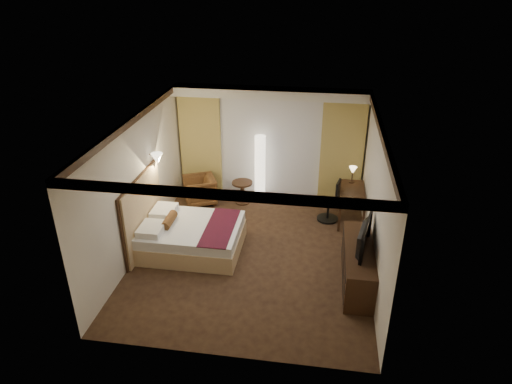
# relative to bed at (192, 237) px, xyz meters

# --- Properties ---
(floor) EXTENTS (4.50, 5.50, 0.01)m
(floor) POSITION_rel_bed_xyz_m (1.22, 0.07, -0.28)
(floor) COLOR black
(floor) RESTS_ON ground
(ceiling) EXTENTS (4.50, 5.50, 0.01)m
(ceiling) POSITION_rel_bed_xyz_m (1.22, 0.07, 2.42)
(ceiling) COLOR white
(ceiling) RESTS_ON back_wall
(back_wall) EXTENTS (4.50, 0.02, 2.70)m
(back_wall) POSITION_rel_bed_xyz_m (1.22, 2.82, 1.07)
(back_wall) COLOR beige
(back_wall) RESTS_ON floor
(left_wall) EXTENTS (0.02, 5.50, 2.70)m
(left_wall) POSITION_rel_bed_xyz_m (-1.03, 0.07, 1.07)
(left_wall) COLOR beige
(left_wall) RESTS_ON floor
(right_wall) EXTENTS (0.02, 5.50, 2.70)m
(right_wall) POSITION_rel_bed_xyz_m (3.47, 0.07, 1.07)
(right_wall) COLOR beige
(right_wall) RESTS_ON floor
(crown_molding) EXTENTS (4.50, 5.50, 0.12)m
(crown_molding) POSITION_rel_bed_xyz_m (1.22, 0.07, 2.36)
(crown_molding) COLOR black
(crown_molding) RESTS_ON ceiling
(soffit) EXTENTS (4.50, 0.50, 0.20)m
(soffit) POSITION_rel_bed_xyz_m (1.22, 2.57, 2.32)
(soffit) COLOR white
(soffit) RESTS_ON ceiling
(curtain_sheer) EXTENTS (2.48, 0.04, 2.45)m
(curtain_sheer) POSITION_rel_bed_xyz_m (1.22, 2.74, 0.97)
(curtain_sheer) COLOR silver
(curtain_sheer) RESTS_ON back_wall
(curtain_left_drape) EXTENTS (1.00, 0.14, 2.45)m
(curtain_left_drape) POSITION_rel_bed_xyz_m (-0.48, 2.68, 0.97)
(curtain_left_drape) COLOR tan
(curtain_left_drape) RESTS_ON back_wall
(curtain_right_drape) EXTENTS (1.00, 0.14, 2.45)m
(curtain_right_drape) POSITION_rel_bed_xyz_m (2.92, 2.68, 0.97)
(curtain_right_drape) COLOR tan
(curtain_right_drape) RESTS_ON back_wall
(wall_sconce) EXTENTS (0.24, 0.24, 0.24)m
(wall_sconce) POSITION_rel_bed_xyz_m (-0.87, 0.76, 1.34)
(wall_sconce) COLOR white
(wall_sconce) RESTS_ON left_wall
(bed) EXTENTS (1.94, 1.51, 0.57)m
(bed) POSITION_rel_bed_xyz_m (0.00, 0.00, 0.00)
(bed) COLOR white
(bed) RESTS_ON floor
(headboard) EXTENTS (0.12, 1.81, 1.50)m
(headboard) POSITION_rel_bed_xyz_m (-0.98, -0.00, 0.47)
(headboard) COLOR tan
(headboard) RESTS_ON floor
(armchair) EXTENTS (0.91, 0.93, 0.73)m
(armchair) POSITION_rel_bed_xyz_m (-0.38, 2.00, 0.08)
(armchair) COLOR #482915
(armchair) RESTS_ON floor
(side_table) EXTENTS (0.50, 0.50, 0.54)m
(side_table) POSITION_rel_bed_xyz_m (0.63, 2.16, -0.01)
(side_table) COLOR black
(side_table) RESTS_ON floor
(floor_lamp) EXTENTS (0.34, 0.34, 1.63)m
(floor_lamp) POSITION_rel_bed_xyz_m (1.02, 2.44, 0.53)
(floor_lamp) COLOR white
(floor_lamp) RESTS_ON floor
(desk) EXTENTS (0.55, 1.13, 0.75)m
(desk) POSITION_rel_bed_xyz_m (3.17, 1.67, 0.09)
(desk) COLOR black
(desk) RESTS_ON floor
(desk_lamp) EXTENTS (0.18, 0.18, 0.34)m
(desk_lamp) POSITION_rel_bed_xyz_m (3.17, 2.09, 0.64)
(desk_lamp) COLOR #FFD899
(desk_lamp) RESTS_ON desk
(office_chair) EXTENTS (0.57, 0.57, 0.99)m
(office_chair) POSITION_rel_bed_xyz_m (2.68, 1.62, 0.21)
(office_chair) COLOR black
(office_chair) RESTS_ON floor
(dresser) EXTENTS (0.50, 1.86, 0.72)m
(dresser) POSITION_rel_bed_xyz_m (3.22, -0.58, 0.08)
(dresser) COLOR black
(dresser) RESTS_ON floor
(television) EXTENTS (0.81, 1.16, 0.14)m
(television) POSITION_rel_bed_xyz_m (3.19, -0.58, 0.74)
(television) COLOR black
(television) RESTS_ON dresser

